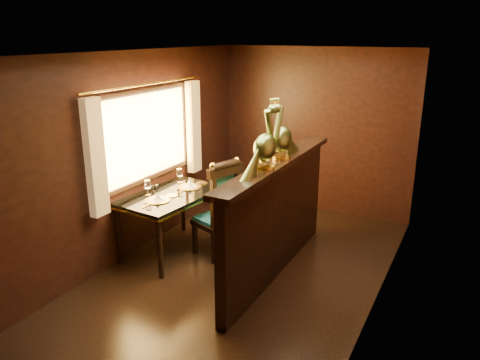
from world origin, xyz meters
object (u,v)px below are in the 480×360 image
Objects in this scene: peacock_right at (282,128)px; chair_right at (257,199)px; peacock_left at (265,135)px; dining_table at (171,199)px; chair_left at (221,207)px.

chair_right is at bearing 135.83° from peacock_right.
peacock_left is 0.44m from peacock_right.
chair_right is 1.73× the size of peacock_left.
dining_table is 2.03× the size of peacock_right.
chair_left is 1.83× the size of peacock_left.
peacock_right reaches higher than chair_left.
dining_table is 1.72m from peacock_left.
dining_table is 1.11m from chair_right.
peacock_right is (0.00, 0.44, -0.00)m from peacock_left.
peacock_left reaches higher than peacock_right.
chair_left is 1.35m from peacock_left.
chair_right is (0.22, 0.55, -0.04)m from chair_left.
chair_left is at bearing 151.74° from peacock_left.
dining_table is at bearing 169.56° from peacock_left.
peacock_right is (0.53, -0.51, 1.08)m from chair_right.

